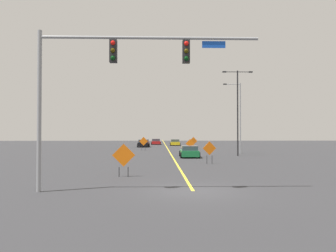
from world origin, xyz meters
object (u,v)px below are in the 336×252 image
at_px(construction_sign_median_far, 124,156).
at_px(construction_sign_right_shoulder, 144,142).
at_px(car_black_distant, 144,143).
at_px(car_red_mid, 156,142).
at_px(car_yellow_near, 175,143).
at_px(car_green_far, 189,152).
at_px(street_lamp_near_left, 239,115).
at_px(construction_sign_left_shoulder, 193,141).
at_px(construction_sign_left_lane, 190,144).
at_px(construction_sign_right_lane, 209,150).
at_px(traffic_signal_assembly, 110,70).
at_px(street_lamp_near_right, 238,106).

distance_m(construction_sign_median_far, construction_sign_right_shoulder, 31.12).
height_order(car_black_distant, car_red_mid, car_black_distant).
height_order(construction_sign_median_far, car_yellow_near, construction_sign_median_far).
xyz_separation_m(car_green_far, car_black_distant, (-6.15, 26.46, 0.05)).
xyz_separation_m(street_lamp_near_left, car_yellow_near, (-6.90, 27.58, -4.43)).
distance_m(construction_sign_left_shoulder, car_yellow_near, 14.51).
bearing_deg(car_red_mid, construction_sign_left_lane, -81.45).
height_order(construction_sign_left_shoulder, car_green_far, construction_sign_left_shoulder).
xyz_separation_m(construction_sign_right_lane, car_green_far, (-1.02, 7.90, -0.63)).
distance_m(construction_sign_right_lane, car_yellow_near, 41.70).
height_order(construction_sign_right_shoulder, car_yellow_near, construction_sign_right_shoulder).
height_order(construction_sign_median_far, construction_sign_right_lane, construction_sign_median_far).
xyz_separation_m(traffic_signal_assembly, car_green_far, (5.70, 21.42, -5.01)).
bearing_deg(street_lamp_near_left, street_lamp_near_right, -105.63).
height_order(street_lamp_near_left, car_yellow_near, street_lamp_near_left).
relative_size(traffic_signal_assembly, construction_sign_right_lane, 5.24).
bearing_deg(street_lamp_near_left, car_red_mid, 108.26).
distance_m(construction_sign_right_lane, car_green_far, 7.99).
height_order(traffic_signal_assembly, car_red_mid, traffic_signal_assembly).
relative_size(car_green_far, car_black_distant, 0.95).
bearing_deg(car_yellow_near, car_red_mid, 125.79).
height_order(construction_sign_right_shoulder, construction_sign_left_shoulder, construction_sign_right_shoulder).
height_order(street_lamp_near_left, car_black_distant, street_lamp_near_left).
height_order(traffic_signal_assembly, construction_sign_right_lane, traffic_signal_assembly).
bearing_deg(street_lamp_near_left, car_yellow_near, 104.04).
distance_m(street_lamp_near_right, construction_sign_left_shoulder, 18.47).
distance_m(car_yellow_near, car_green_far, 33.79).
xyz_separation_m(traffic_signal_assembly, construction_sign_right_shoulder, (0.03, 36.33, -4.35)).
xyz_separation_m(construction_sign_median_far, car_red_mid, (1.67, 55.62, -0.64)).
distance_m(construction_sign_right_lane, car_red_mid, 47.58).
bearing_deg(construction_sign_right_shoulder, construction_sign_right_lane, -73.65).
bearing_deg(car_yellow_near, construction_sign_right_shoulder, -107.13).
bearing_deg(car_yellow_near, construction_sign_median_far, -96.53).
bearing_deg(car_red_mid, construction_sign_median_far, -91.72).
bearing_deg(street_lamp_near_left, construction_sign_right_lane, -113.13).
xyz_separation_m(car_green_far, car_red_mid, (-3.90, 39.42, -0.01)).
height_order(street_lamp_near_left, car_red_mid, street_lamp_near_left).
bearing_deg(construction_sign_right_lane, street_lamp_near_left, 66.87).
bearing_deg(car_green_far, street_lamp_near_right, 18.05).
relative_size(construction_sign_left_lane, car_yellow_near, 0.47).
distance_m(construction_sign_median_far, construction_sign_left_shoulder, 36.60).
height_order(construction_sign_left_lane, construction_sign_right_lane, construction_sign_right_lane).
bearing_deg(street_lamp_near_left, construction_sign_left_lane, 165.70).
bearing_deg(traffic_signal_assembly, car_green_far, 75.11).
relative_size(car_yellow_near, car_green_far, 0.93).
height_order(construction_sign_left_lane, car_yellow_near, construction_sign_left_lane).
height_order(street_lamp_near_right, construction_sign_right_lane, street_lamp_near_right).
bearing_deg(car_green_far, car_black_distant, 103.09).
bearing_deg(car_green_far, car_yellow_near, 89.74).
relative_size(street_lamp_near_right, car_green_far, 2.35).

